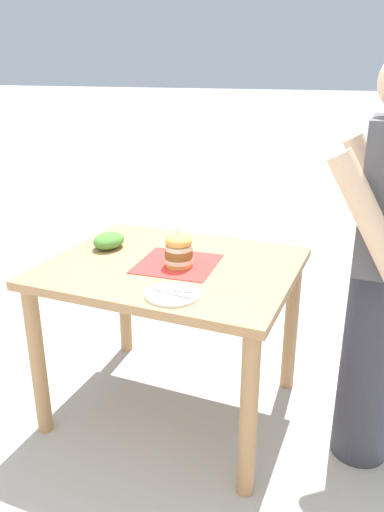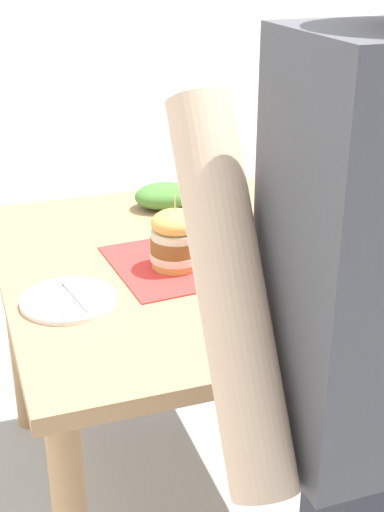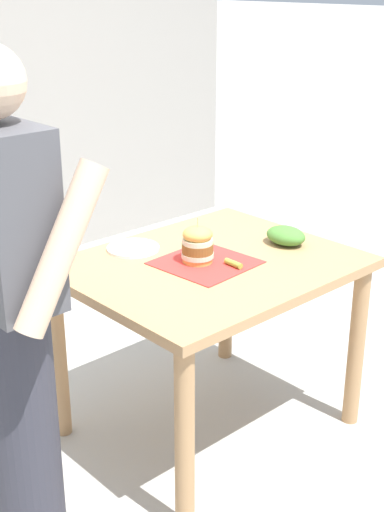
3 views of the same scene
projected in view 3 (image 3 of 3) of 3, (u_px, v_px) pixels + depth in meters
The scene contains 8 objects.
ground_plane at pixel (209, 426), 3.15m from camera, with size 80.00×80.00×0.00m, color #ADAAA3.
patio_table at pixel (210, 290), 2.91m from camera, with size 0.91×1.11×0.78m.
serving_paper at pixel (206, 263), 2.84m from camera, with size 0.35×0.35×0.00m, color red.
sandwich at pixel (198, 244), 2.82m from camera, with size 0.13×0.13×0.19m.
pickle_spear at pixel (233, 263), 2.80m from camera, with size 0.02×0.02×0.08m, color #8EA83D.
side_plate_with_forks at pixel (133, 248), 2.98m from camera, with size 0.22×0.22×0.02m.
side_salad at pixel (286, 236), 3.03m from camera, with size 0.18×0.14×0.08m, color #477F33.
diner_across_table at pixel (12, 306), 2.24m from camera, with size 0.55×0.35×1.69m.
Camera 3 is at (-1.91, 1.85, 1.86)m, focal length 50.00 mm.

